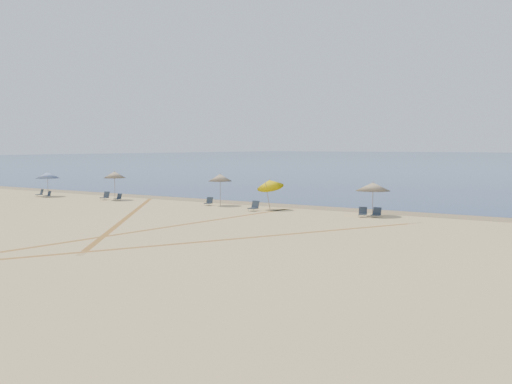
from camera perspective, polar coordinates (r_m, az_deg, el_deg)
ground at (r=28.73m, az=-22.70°, el=-5.17°), size 160.00×160.00×0.00m
wet_sand at (r=46.41m, az=2.73°, el=-1.28°), size 500.00×500.00×0.00m
umbrella_0 at (r=57.65m, az=-19.32°, el=1.52°), size 2.13×2.13×2.28m
umbrella_1 at (r=52.33m, az=-13.38°, el=1.61°), size 1.91×1.91×2.49m
umbrella_2 at (r=46.22m, az=-3.45°, el=1.38°), size 1.87×1.87×2.50m
umbrella_3 at (r=43.06m, az=1.33°, el=0.80°), size 1.96×2.04×2.46m
umbrella_4 at (r=40.03m, az=11.13°, el=0.50°), size 2.30×2.30×2.27m
chair_0 at (r=57.79m, az=-19.95°, el=-0.12°), size 0.73×0.79×0.68m
chair_1 at (r=56.61m, az=-19.27°, el=-0.23°), size 0.60×0.66×0.60m
chair_2 at (r=52.72m, az=-14.21°, el=-0.39°), size 0.66×0.74×0.70m
chair_3 at (r=51.56m, az=-13.04°, el=-0.52°), size 0.50×0.58×0.60m
chair_4 at (r=46.41m, az=-4.53°, el=-0.94°), size 0.63×0.70×0.64m
chair_5 at (r=42.35m, az=-0.18°, el=-1.39°), size 0.64×0.74×0.72m
chair_6 at (r=39.40m, az=10.18°, el=-1.95°), size 0.73×0.78×0.65m
chair_7 at (r=39.24m, az=11.45°, el=-1.99°), size 0.58×0.67×0.65m
tire_tracks at (r=34.26m, az=-9.45°, el=-3.37°), size 49.85×45.19×0.00m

